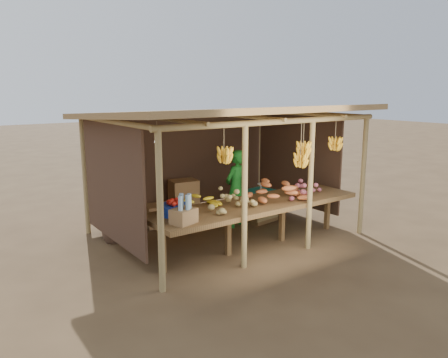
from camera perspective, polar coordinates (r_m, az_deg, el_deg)
ground at (r=8.37m, az=0.00°, el=-7.06°), size 60.00×60.00×0.00m
stall_structure at (r=7.92m, az=0.41°, el=6.04°), size 4.70×3.50×2.43m
counter at (r=7.44m, az=4.28°, el=-3.56°), size 3.90×1.05×0.80m
potato_heap at (r=6.98m, az=0.69°, el=-2.47°), size 1.07×0.85×0.36m
sweet_potato_heap at (r=7.63m, az=7.74°, el=-1.36°), size 1.31×1.03×0.36m
onion_heap at (r=7.99m, az=10.44°, el=-0.86°), size 0.93×0.58×0.36m
banana_pile at (r=7.11m, az=-3.30°, el=-2.31°), size 0.71×0.54×0.35m
tomato_basin at (r=6.73m, az=-6.55°, el=-3.83°), size 0.46×0.46×0.24m
bottle_box at (r=6.26m, az=-5.31°, el=-4.35°), size 0.41×0.36×0.43m
vendor at (r=8.58m, az=1.57°, el=-1.26°), size 0.64×0.52×1.54m
tarp_crate at (r=9.08m, az=4.61°, el=-3.37°), size 0.76×0.67×0.82m
carton_stack at (r=8.91m, az=-6.34°, el=-3.44°), size 1.17×0.49×0.85m
burlap_sacks at (r=8.15m, az=-13.00°, el=-6.09°), size 0.79×0.41×0.56m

